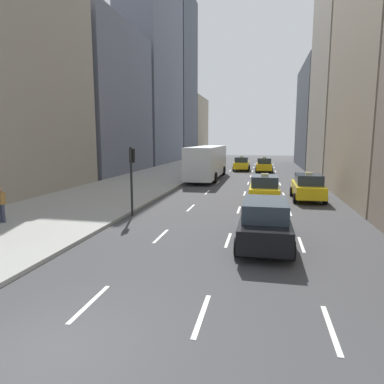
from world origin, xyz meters
The scene contains 13 objects.
ground_plane centered at (0.00, 0.00, 0.00)m, with size 160.00×160.00×0.00m, color #3D3D3F.
sidewalk_left centered at (-7.00, 27.00, 0.07)m, with size 8.00×66.00×0.15m, color #9E9E99.
lane_markings centered at (2.60, 23.00, 0.01)m, with size 5.72×56.00×0.01m.
building_row_left centered at (-14.00, 42.10, 13.62)m, with size 6.00×89.92×33.26m.
building_row_right centered at (12.00, 26.26, 11.41)m, with size 6.00×56.41×29.29m.
taxi_lead centered at (4.00, 16.67, 0.88)m, with size 2.02×4.40×1.87m.
taxi_second centered at (6.80, 18.08, 0.88)m, with size 2.02×4.40×1.87m.
taxi_third centered at (1.20, 38.54, 0.88)m, with size 2.02×4.40×1.87m.
taxi_fourth centered at (4.00, 37.05, 0.88)m, with size 2.02×4.40×1.87m.
sedan_black_near centered at (4.00, 7.65, 0.90)m, with size 2.02×4.97×1.77m.
city_bus centered at (-1.61, 28.63, 1.79)m, with size 2.80×11.61×3.25m.
pedestrian_mid_block centered at (-7.95, 8.19, 1.07)m, with size 0.36×0.22×1.65m.
traffic_light_pole centered at (-2.75, 11.35, 2.41)m, with size 0.24×0.42×3.60m.
Camera 1 is at (3.87, -5.21, 4.01)m, focal length 32.00 mm.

